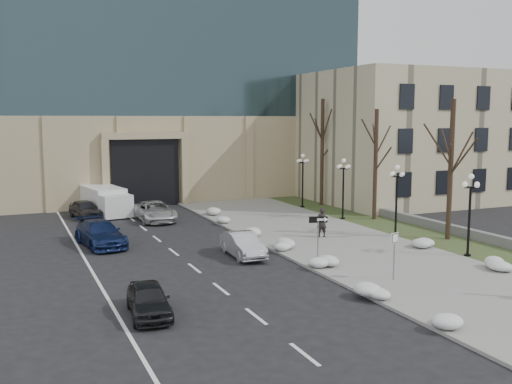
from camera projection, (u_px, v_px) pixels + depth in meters
ground at (421, 310)px, 23.34m from camera, size 160.00×160.00×0.00m
sidewalk at (321, 237)px, 37.44m from camera, size 9.00×40.00×0.12m
curb at (259, 243)px, 35.64m from camera, size 0.30×40.00×0.14m
grass_strip at (402, 229)px, 40.04m from camera, size 4.00×40.00×0.10m
stone_wall at (407, 219)px, 42.62m from camera, size 0.50×30.00×0.70m
office_tower at (135, 16)px, 59.72m from camera, size 40.00×24.70×36.00m
classical_building at (412, 136)px, 56.77m from camera, size 22.00×18.12×12.00m
car_a at (149, 300)px, 22.59m from camera, size 1.92×3.97×1.31m
car_b at (243, 245)px, 32.25m from camera, size 1.58×4.23×1.38m
car_c at (100, 234)px, 34.97m from camera, size 2.88×5.54×1.53m
car_d at (155, 211)px, 43.51m from camera, size 2.56×5.40×1.49m
car_e at (85, 209)px, 44.68m from camera, size 2.43×4.46×1.44m
pedestrian at (322, 222)px, 36.95m from camera, size 0.77×0.57×1.93m
box_truck at (105, 201)px, 46.74m from camera, size 3.45×7.19×2.19m
one_way_sign at (321, 226)px, 29.58m from camera, size 1.01×0.47×2.74m
keep_sign at (394, 246)px, 27.03m from camera, size 0.51×0.17×2.41m
snow_clump_a at (454, 322)px, 21.10m from camera, size 1.10×1.60×0.36m
snow_clump_b at (376, 291)px, 24.83m from camera, size 1.10×1.60×0.36m
snow_clump_c at (323, 262)px, 29.82m from camera, size 1.10×1.60×0.36m
snow_clump_d at (283, 246)px, 33.63m from camera, size 1.10×1.60×0.36m
snow_clump_e at (251, 233)px, 37.44m from camera, size 1.10×1.60×0.36m
snow_clump_f at (224, 221)px, 42.03m from camera, size 1.10×1.60×0.36m
snow_clump_g at (210, 212)px, 45.87m from camera, size 1.10×1.60×0.36m
snow_clump_h at (499, 267)px, 28.97m from camera, size 1.10×1.60×0.36m
snow_clump_i at (422, 243)px, 34.51m from camera, size 1.10×1.60×0.36m
lamppost_a at (470, 204)px, 31.71m from camera, size 1.18×1.18×4.76m
lamppost_b at (397, 190)px, 37.61m from camera, size 1.18×1.18×4.76m
lamppost_c at (343, 181)px, 43.51m from camera, size 1.18×1.18×4.76m
lamppost_d at (303, 173)px, 49.41m from camera, size 1.18×1.18×4.76m
tree_near at (451, 150)px, 35.87m from camera, size 3.20×3.20×9.00m
tree_mid at (376, 149)px, 43.17m from camera, size 3.20×3.20×8.50m
tree_far at (322, 137)px, 50.35m from camera, size 3.20×3.20×9.50m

